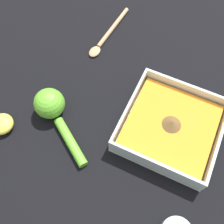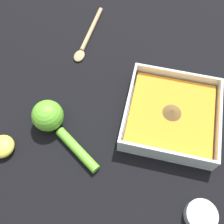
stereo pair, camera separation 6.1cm
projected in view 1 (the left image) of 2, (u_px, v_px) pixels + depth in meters
ground_plane at (174, 151)px, 0.59m from camera, size 4.00×4.00×0.00m
square_dish at (170, 127)px, 0.60m from camera, size 0.21×0.21×0.05m
lemon_squeezer at (52, 109)px, 0.60m from camera, size 0.18×0.13×0.07m
lemon_half at (2, 124)px, 0.61m from camera, size 0.05×0.05×0.03m
wooden_spoon at (108, 35)px, 0.74m from camera, size 0.04×0.21×0.01m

